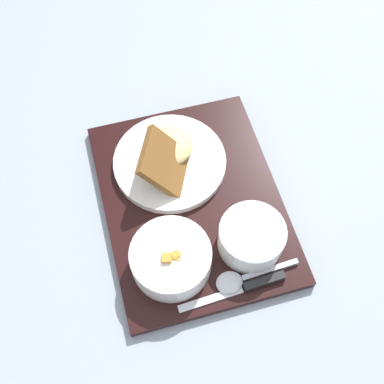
# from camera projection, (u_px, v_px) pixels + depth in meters

# --- Properties ---
(ground_plane) EXTENTS (4.00, 4.00, 0.00)m
(ground_plane) POSITION_uv_depth(u_px,v_px,m) (192.00, 204.00, 0.91)
(ground_plane) COLOR #99A3AD
(serving_tray) EXTENTS (0.45, 0.36, 0.02)m
(serving_tray) POSITION_uv_depth(u_px,v_px,m) (192.00, 202.00, 0.90)
(serving_tray) COLOR black
(serving_tray) RESTS_ON ground_plane
(bowl_salad) EXTENTS (0.14, 0.14, 0.06)m
(bowl_salad) POSITION_uv_depth(u_px,v_px,m) (171.00, 258.00, 0.81)
(bowl_salad) COLOR white
(bowl_salad) RESTS_ON serving_tray
(bowl_soup) EXTENTS (0.12, 0.12, 0.06)m
(bowl_soup) POSITION_uv_depth(u_px,v_px,m) (252.00, 236.00, 0.82)
(bowl_soup) COLOR white
(bowl_soup) RESTS_ON serving_tray
(plate_main) EXTENTS (0.22, 0.22, 0.09)m
(plate_main) POSITION_uv_depth(u_px,v_px,m) (169.00, 158.00, 0.91)
(plate_main) COLOR white
(plate_main) RESTS_ON serving_tray
(knife) EXTENTS (0.04, 0.19, 0.01)m
(knife) POSITION_uv_depth(u_px,v_px,m) (252.00, 286.00, 0.81)
(knife) COLOR silver
(knife) RESTS_ON serving_tray
(spoon) EXTENTS (0.05, 0.15, 0.01)m
(spoon) POSITION_uv_depth(u_px,v_px,m) (240.00, 279.00, 0.81)
(spoon) COLOR silver
(spoon) RESTS_ON serving_tray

